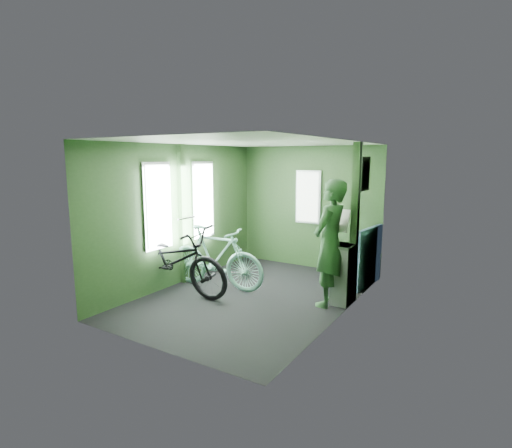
{
  "coord_description": "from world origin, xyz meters",
  "views": [
    {
      "loc": [
        3.1,
        -4.92,
        2.08
      ],
      "look_at": [
        0.0,
        0.1,
        1.1
      ],
      "focal_mm": 28.0,
      "sensor_mm": 36.0,
      "label": 1
    }
  ],
  "objects_px": {
    "bicycle_black": "(175,293)",
    "bicycle_mint": "(216,288)",
    "passenger": "(330,243)",
    "bench_seat": "(357,267)",
    "waste_box": "(343,274)"
  },
  "relations": [
    {
      "from": "bicycle_mint",
      "to": "passenger",
      "type": "distance_m",
      "value": 2.05
    },
    {
      "from": "bicycle_black",
      "to": "waste_box",
      "type": "distance_m",
      "value": 2.59
    },
    {
      "from": "bench_seat",
      "to": "bicycle_black",
      "type": "bearing_deg",
      "value": -133.08
    },
    {
      "from": "passenger",
      "to": "bench_seat",
      "type": "bearing_deg",
      "value": -176.59
    },
    {
      "from": "passenger",
      "to": "bench_seat",
      "type": "relative_size",
      "value": 1.86
    },
    {
      "from": "bicycle_mint",
      "to": "waste_box",
      "type": "bearing_deg",
      "value": -83.48
    },
    {
      "from": "bicycle_black",
      "to": "bicycle_mint",
      "type": "bearing_deg",
      "value": -38.18
    },
    {
      "from": "bicycle_black",
      "to": "passenger",
      "type": "height_order",
      "value": "passenger"
    },
    {
      "from": "bicycle_mint",
      "to": "waste_box",
      "type": "xyz_separation_m",
      "value": [
        1.97,
        0.42,
        0.43
      ]
    },
    {
      "from": "passenger",
      "to": "waste_box",
      "type": "bearing_deg",
      "value": 139.74
    },
    {
      "from": "bicycle_mint",
      "to": "passenger",
      "type": "height_order",
      "value": "passenger"
    },
    {
      "from": "bicycle_black",
      "to": "bench_seat",
      "type": "xyz_separation_m",
      "value": [
        2.27,
        1.95,
        0.29
      ]
    },
    {
      "from": "passenger",
      "to": "bicycle_black",
      "type": "bearing_deg",
      "value": -65.43
    },
    {
      "from": "passenger",
      "to": "bench_seat",
      "type": "height_order",
      "value": "passenger"
    },
    {
      "from": "bicycle_black",
      "to": "bicycle_mint",
      "type": "height_order",
      "value": "bicycle_black"
    }
  ]
}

